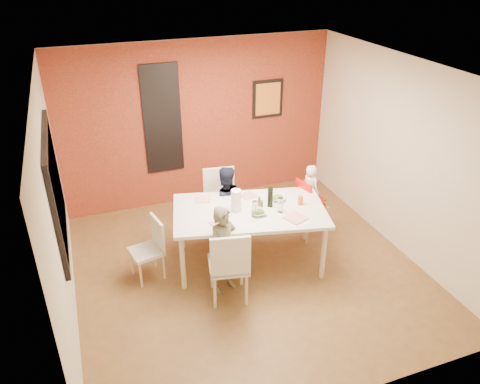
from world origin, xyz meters
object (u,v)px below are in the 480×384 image
object	(u,v)px
child_far	(225,205)
wine_bottle	(270,197)
chair_near	(229,263)
high_chair	(308,203)
toddler	(310,185)
chair_far	(220,198)
child_near	(224,250)
paper_towel_roll	(236,200)
dining_table	(250,214)
chair_left	(151,245)

from	to	relation	value
child_far	wine_bottle	xyz separation A→B (m)	(0.42, -0.66, 0.38)
chair_near	child_far	bearing A→B (deg)	-94.70
wine_bottle	high_chair	bearing A→B (deg)	23.03
toddler	high_chair	bearing A→B (deg)	100.70
chair_near	high_chair	size ratio (longest dim) A/B	1.08
chair_far	wine_bottle	bearing A→B (deg)	-57.98
chair_near	chair_far	world-z (taller)	chair_near
child_near	paper_towel_roll	size ratio (longest dim) A/B	4.03
toddler	wine_bottle	size ratio (longest dim) A/B	2.19
child_far	chair_near	bearing A→B (deg)	77.43
dining_table	chair_far	size ratio (longest dim) A/B	2.17
chair_left	high_chair	distance (m)	2.37
chair_left	paper_towel_roll	bearing A→B (deg)	72.86
high_chair	child_far	xyz separation A→B (m)	(-1.18, 0.33, 0.03)
child_near	wine_bottle	xyz separation A→B (m)	(0.80, 0.43, 0.38)
chair_far	toddler	bearing A→B (deg)	-17.83
chair_left	child_near	size ratio (longest dim) A/B	0.71
chair_near	high_chair	bearing A→B (deg)	-135.75
chair_near	chair_left	bearing A→B (deg)	-35.43
chair_far	dining_table	bearing A→B (deg)	-74.68
chair_far	child_far	world-z (taller)	child_far
chair_far	child_far	bearing A→B (deg)	-85.04
chair_left	wine_bottle	xyz separation A→B (m)	(1.60, -0.17, 0.50)
chair_far	chair_left	xyz separation A→B (m)	(-1.19, -0.73, -0.10)
dining_table	child_far	bearing A→B (deg)	101.45
high_chair	wine_bottle	xyz separation A→B (m)	(-0.76, -0.32, 0.41)
toddler	chair_far	bearing A→B (deg)	50.74
paper_towel_roll	chair_near	bearing A→B (deg)	-115.69
child_near	child_far	size ratio (longest dim) A/B	1.00
child_near	toddler	size ratio (longest dim) A/B	1.98
chair_near	chair_left	distance (m)	1.16
chair_near	chair_far	xyz separation A→B (m)	(0.41, 1.58, -0.00)
dining_table	chair_far	xyz separation A→B (m)	(-0.12, 0.90, -0.19)
dining_table	chair_near	distance (m)	0.89
dining_table	toddler	distance (m)	1.13
chair_left	toddler	world-z (taller)	toddler
chair_near	child_near	size ratio (longest dim) A/B	0.86
chair_far	chair_left	world-z (taller)	chair_far
chair_near	paper_towel_roll	distance (m)	0.91
child_near	chair_far	bearing A→B (deg)	53.65
chair_far	child_far	distance (m)	0.25
wine_bottle	paper_towel_roll	world-z (taller)	paper_towel_roll
child_far	paper_towel_roll	world-z (taller)	child_far
high_chair	child_near	size ratio (longest dim) A/B	0.79
chair_far	toddler	distance (m)	1.35
chair_far	paper_towel_roll	size ratio (longest dim) A/B	3.43
chair_near	paper_towel_roll	bearing A→B (deg)	-103.89
child_far	high_chair	bearing A→B (deg)	168.25
child_near	high_chair	bearing A→B (deg)	5.68
dining_table	chair_far	bearing A→B (deg)	97.53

